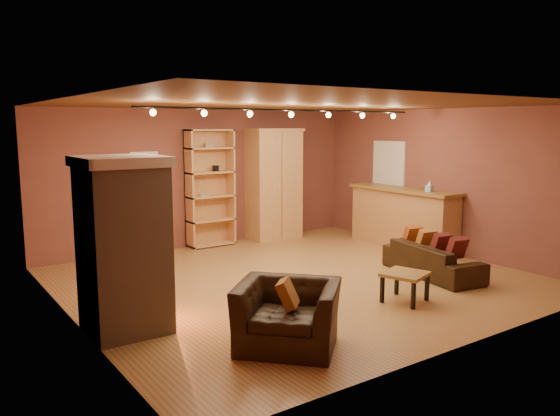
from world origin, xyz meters
TOP-DOWN VIEW (x-y plane):
  - floor at (0.00, 0.00)m, footprint 7.00×7.00m
  - ceiling at (0.00, 0.00)m, footprint 7.00×7.00m
  - back_wall at (0.00, 3.25)m, footprint 7.00×0.02m
  - left_wall at (-3.50, 0.00)m, footprint 0.02×6.50m
  - right_wall at (3.50, 0.00)m, footprint 0.02×6.50m
  - fireplace at (-3.04, -0.60)m, footprint 1.01×0.98m
  - back_window at (-1.30, 3.23)m, footprint 0.56×0.04m
  - bookcase at (0.03, 3.12)m, footprint 0.98×0.38m
  - armoire at (1.53, 2.94)m, footprint 1.19×0.67m
  - bar_counter at (3.20, 0.70)m, footprint 0.67×2.55m
  - tissue_box at (3.15, 0.01)m, footprint 0.14×0.14m
  - right_window at (3.47, 1.40)m, footprint 0.05×0.90m
  - loveseat at (1.98, -1.08)m, footprint 0.85×1.89m
  - armchair at (-1.72, -2.11)m, footprint 1.30×1.31m
  - coffee_table at (0.56, -1.77)m, footprint 0.70×0.70m
  - track_rail at (0.00, 0.20)m, footprint 5.20×0.09m

SIDE VIEW (x-z plane):
  - floor at x=0.00m, z-range 0.00..0.00m
  - coffee_table at x=0.56m, z-range 0.15..0.57m
  - loveseat at x=1.98m, z-range -0.01..0.75m
  - armchair at x=-1.72m, z-range 0.00..0.98m
  - bar_counter at x=3.20m, z-range 0.01..1.23m
  - fireplace at x=-3.04m, z-range 0.00..2.12m
  - armoire at x=1.53m, z-range 0.00..2.42m
  - bookcase at x=0.03m, z-range 0.02..2.43m
  - tissue_box at x=3.15m, z-range 1.20..1.42m
  - back_wall at x=0.00m, z-range 0.00..2.80m
  - left_wall at x=-3.50m, z-range 0.00..2.80m
  - right_wall at x=3.50m, z-range 0.00..2.80m
  - back_window at x=-1.30m, z-range 1.12..1.98m
  - right_window at x=3.47m, z-range 1.15..2.15m
  - track_rail at x=0.00m, z-range 2.62..2.75m
  - ceiling at x=0.00m, z-range 2.80..2.80m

